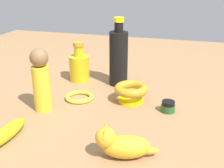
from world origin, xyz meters
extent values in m
plane|color=#936D47|center=(0.00, 0.00, 0.00)|extent=(2.00, 2.00, 0.00)
cylinder|color=gold|center=(-0.19, 0.18, 0.05)|extent=(0.08, 0.08, 0.10)
cylinder|color=gold|center=(-0.19, 0.18, 0.12)|extent=(0.04, 0.04, 0.04)
cylinder|color=#B99023|center=(-0.19, 0.18, 0.15)|extent=(0.04, 0.04, 0.02)
cylinder|color=#265429|center=(0.18, 0.00, 0.01)|extent=(0.04, 0.04, 0.02)
cylinder|color=gold|center=(0.18, 0.00, 0.02)|extent=(0.04, 0.04, 0.00)
cylinder|color=black|center=(0.18, 0.00, 0.03)|extent=(0.04, 0.04, 0.01)
cylinder|color=black|center=(-0.03, 0.18, 0.10)|extent=(0.07, 0.07, 0.20)
cylinder|color=black|center=(-0.03, 0.18, 0.22)|extent=(0.03, 0.03, 0.04)
cylinder|color=#F3EE10|center=(-0.03, 0.18, 0.25)|extent=(0.04, 0.04, 0.02)
ellipsoid|color=gold|center=(0.11, -0.27, 0.03)|extent=(0.13, 0.09, 0.06)
sphere|color=gold|center=(0.06, -0.28, 0.05)|extent=(0.05, 0.05, 0.05)
cone|color=gold|center=(0.07, -0.29, 0.07)|extent=(0.02, 0.02, 0.02)
cone|color=gold|center=(0.06, -0.27, 0.07)|extent=(0.02, 0.02, 0.02)
ellipsoid|color=gold|center=(0.16, -0.25, 0.02)|extent=(0.05, 0.03, 0.02)
cylinder|color=yellow|center=(-0.20, -0.09, 0.07)|extent=(0.06, 0.06, 0.14)
sphere|color=brown|center=(-0.20, -0.09, 0.17)|extent=(0.06, 0.06, 0.06)
torus|color=yellow|center=(-0.12, 0.01, 0.01)|extent=(0.10, 0.10, 0.01)
cylinder|color=yellow|center=(0.05, 0.04, 0.01)|extent=(0.08, 0.08, 0.01)
torus|color=#B7891F|center=(0.05, 0.04, 0.05)|extent=(0.11, 0.11, 0.03)
ellipsoid|color=#B3B018|center=(-0.21, -0.28, 0.02)|extent=(0.04, 0.15, 0.04)
camera|label=1|loc=(0.24, -0.84, 0.42)|focal=47.34mm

